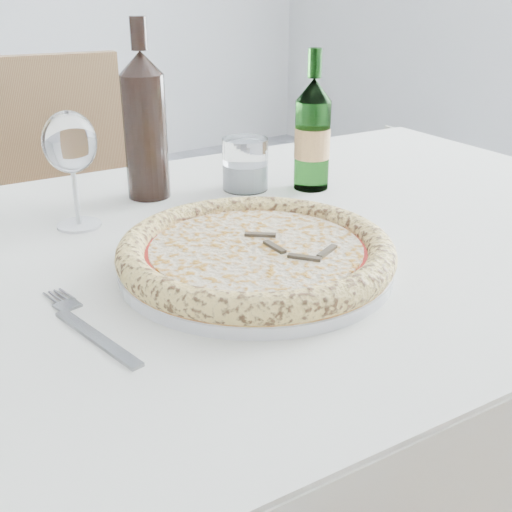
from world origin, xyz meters
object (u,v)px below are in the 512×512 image
object	(u,v)px
tumbler	(245,167)
wine_bottle	(145,124)
pizza	(256,251)
dining_table	(216,301)
wine_glass	(70,145)
beer_bottle	(312,135)
plate	(256,264)
chair_far	(48,236)

from	to	relation	value
tumbler	wine_bottle	world-z (taller)	wine_bottle
pizza	tumbler	world-z (taller)	tumbler
tumbler	dining_table	bearing A→B (deg)	-133.53
tumbler	wine_glass	bearing A→B (deg)	-177.99
wine_glass	beer_bottle	size ratio (longest dim) A/B	0.73
pizza	beer_bottle	xyz separation A→B (m)	(0.27, 0.23, 0.07)
dining_table	beer_bottle	xyz separation A→B (m)	(0.27, 0.13, 0.18)
dining_table	tumbler	distance (m)	0.29
wine_glass	plate	bearing A→B (deg)	-65.75
wine_bottle	pizza	bearing A→B (deg)	-93.90
beer_bottle	tumbler	bearing A→B (deg)	147.91
dining_table	chair_far	world-z (taller)	chair_far
pizza	tumbler	xyz separation A→B (m)	(0.18, 0.29, 0.01)
wine_bottle	wine_glass	bearing A→B (deg)	-155.25
chair_far	beer_bottle	bearing A→B (deg)	-64.51
chair_far	plate	bearing A→B (deg)	-88.88
dining_table	beer_bottle	world-z (taller)	beer_bottle
beer_bottle	wine_glass	bearing A→B (deg)	172.89
plate	wine_bottle	distance (m)	0.36
wine_glass	beer_bottle	xyz separation A→B (m)	(0.40, -0.05, -0.03)
dining_table	wine_bottle	xyz separation A→B (m)	(0.02, 0.24, 0.21)
dining_table	plate	size ratio (longest dim) A/B	4.53
chair_far	plate	xyz separation A→B (m)	(0.02, -0.84, 0.23)
dining_table	tumbler	xyz separation A→B (m)	(0.18, 0.19, 0.12)
plate	wine_glass	bearing A→B (deg)	114.25
pizza	wine_glass	bearing A→B (deg)	114.25
pizza	plate	bearing A→B (deg)	-19.36
plate	pizza	size ratio (longest dim) A/B	0.99
dining_table	wine_glass	distance (m)	0.30
chair_far	pizza	bearing A→B (deg)	-88.88
wine_glass	wine_bottle	xyz separation A→B (m)	(0.15, 0.07, -0.00)
chair_far	plate	world-z (taller)	chair_far
chair_far	plate	distance (m)	0.87
beer_bottle	pizza	bearing A→B (deg)	-140.37
wine_bottle	plate	bearing A→B (deg)	-93.90
wine_bottle	beer_bottle	bearing A→B (deg)	-25.22
dining_table	chair_far	distance (m)	0.75
pizza	wine_glass	world-z (taller)	wine_glass
pizza	beer_bottle	bearing A→B (deg)	39.63
beer_bottle	wine_bottle	xyz separation A→B (m)	(-0.25, 0.12, 0.03)
tumbler	beer_bottle	xyz separation A→B (m)	(0.10, -0.06, 0.06)
chair_far	wine_bottle	size ratio (longest dim) A/B	3.28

